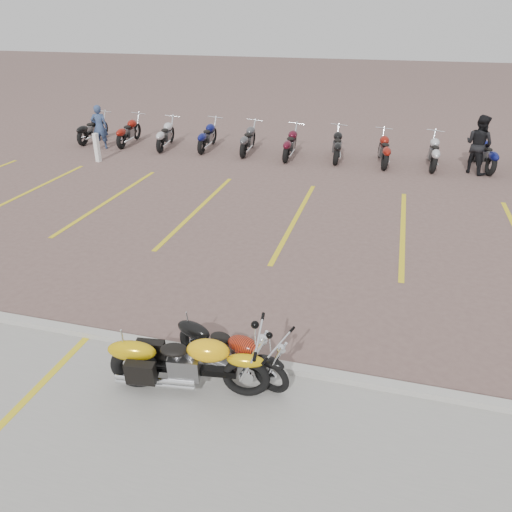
{
  "coord_description": "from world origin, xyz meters",
  "views": [
    {
      "loc": [
        2.22,
        -7.86,
        4.92
      ],
      "look_at": [
        -0.01,
        0.19,
        0.75
      ],
      "focal_mm": 35.0,
      "sensor_mm": 36.0,
      "label": 1
    }
  ],
  "objects_px": {
    "flame_cruiser": "(230,351)",
    "person_a": "(99,127)",
    "person_b": "(479,144)",
    "bollard": "(97,148)",
    "yellow_cruiser": "(185,364)"
  },
  "relations": [
    {
      "from": "bollard",
      "to": "person_a",
      "type": "bearing_deg",
      "value": 117.17
    },
    {
      "from": "person_a",
      "to": "person_b",
      "type": "bearing_deg",
      "value": 162.5
    },
    {
      "from": "yellow_cruiser",
      "to": "person_a",
      "type": "bearing_deg",
      "value": 117.76
    },
    {
      "from": "flame_cruiser",
      "to": "person_b",
      "type": "bearing_deg",
      "value": 86.94
    },
    {
      "from": "yellow_cruiser",
      "to": "person_b",
      "type": "relative_size",
      "value": 1.21
    },
    {
      "from": "flame_cruiser",
      "to": "person_a",
      "type": "relative_size",
      "value": 1.14
    },
    {
      "from": "person_a",
      "to": "bollard",
      "type": "relative_size",
      "value": 1.66
    },
    {
      "from": "yellow_cruiser",
      "to": "flame_cruiser",
      "type": "relative_size",
      "value": 1.2
    },
    {
      "from": "flame_cruiser",
      "to": "yellow_cruiser",
      "type": "bearing_deg",
      "value": -113.31
    },
    {
      "from": "person_b",
      "to": "bollard",
      "type": "relative_size",
      "value": 1.89
    },
    {
      "from": "flame_cruiser",
      "to": "person_b",
      "type": "xyz_separation_m",
      "value": [
        4.63,
        11.81,
        0.55
      ]
    },
    {
      "from": "person_b",
      "to": "flame_cruiser",
      "type": "bearing_deg",
      "value": 109.43
    },
    {
      "from": "flame_cruiser",
      "to": "bollard",
      "type": "distance_m",
      "value": 12.64
    },
    {
      "from": "bollard",
      "to": "yellow_cruiser",
      "type": "bearing_deg",
      "value": -53.26
    },
    {
      "from": "person_b",
      "to": "bollard",
      "type": "height_order",
      "value": "person_b"
    }
  ]
}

